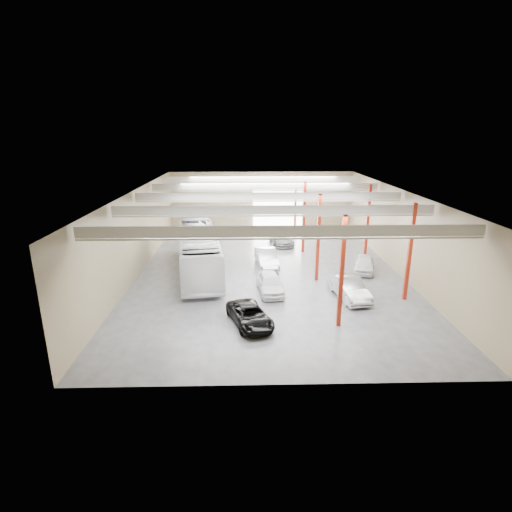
{
  "coord_description": "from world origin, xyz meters",
  "views": [
    {
      "loc": [
        -1.9,
        -32.32,
        11.53
      ],
      "look_at": [
        -1.13,
        -2.36,
        2.2
      ],
      "focal_mm": 28.0,
      "sensor_mm": 36.0,
      "label": 1
    }
  ],
  "objects_px": {
    "car_row_a": "(270,283)",
    "car_right_near": "(349,288)",
    "car_row_c": "(281,238)",
    "coach_bus": "(199,252)",
    "car_right_far": "(365,264)",
    "black_sedan": "(250,315)",
    "car_row_b": "(266,258)"
  },
  "relations": [
    {
      "from": "coach_bus",
      "to": "car_row_c",
      "type": "xyz_separation_m",
      "value": [
        7.78,
        8.85,
        -1.15
      ]
    },
    {
      "from": "coach_bus",
      "to": "car_row_c",
      "type": "bearing_deg",
      "value": 39.72
    },
    {
      "from": "coach_bus",
      "to": "car_row_c",
      "type": "height_order",
      "value": "coach_bus"
    },
    {
      "from": "coach_bus",
      "to": "car_right_far",
      "type": "distance_m",
      "value": 14.29
    },
    {
      "from": "car_right_near",
      "to": "car_row_c",
      "type": "bearing_deg",
      "value": 94.87
    },
    {
      "from": "coach_bus",
      "to": "car_row_a",
      "type": "bearing_deg",
      "value": -47.66
    },
    {
      "from": "coach_bus",
      "to": "car_right_far",
      "type": "height_order",
      "value": "coach_bus"
    },
    {
      "from": "car_row_a",
      "to": "car_right_near",
      "type": "relative_size",
      "value": 0.91
    },
    {
      "from": "black_sedan",
      "to": "car_right_near",
      "type": "bearing_deg",
      "value": 11.0
    },
    {
      "from": "car_row_c",
      "to": "car_right_far",
      "type": "height_order",
      "value": "car_row_c"
    },
    {
      "from": "coach_bus",
      "to": "car_right_near",
      "type": "bearing_deg",
      "value": -35.86
    },
    {
      "from": "car_row_a",
      "to": "car_row_c",
      "type": "bearing_deg",
      "value": 76.76
    },
    {
      "from": "car_row_a",
      "to": "car_row_b",
      "type": "height_order",
      "value": "car_row_b"
    },
    {
      "from": "black_sedan",
      "to": "car_row_a",
      "type": "xyz_separation_m",
      "value": [
        1.58,
        5.2,
        0.12
      ]
    },
    {
      "from": "black_sedan",
      "to": "car_row_b",
      "type": "bearing_deg",
      "value": 63.45
    },
    {
      "from": "car_row_b",
      "to": "car_row_c",
      "type": "height_order",
      "value": "car_row_b"
    },
    {
      "from": "coach_bus",
      "to": "car_right_near",
      "type": "relative_size",
      "value": 2.8
    },
    {
      "from": "black_sedan",
      "to": "car_right_far",
      "type": "distance_m",
      "value": 13.94
    },
    {
      "from": "coach_bus",
      "to": "car_right_near",
      "type": "height_order",
      "value": "coach_bus"
    },
    {
      "from": "black_sedan",
      "to": "car_row_a",
      "type": "bearing_deg",
      "value": 54.7
    },
    {
      "from": "black_sedan",
      "to": "car_row_b",
      "type": "distance_m",
      "value": 11.33
    },
    {
      "from": "coach_bus",
      "to": "black_sedan",
      "type": "height_order",
      "value": "coach_bus"
    },
    {
      "from": "coach_bus",
      "to": "car_row_a",
      "type": "height_order",
      "value": "coach_bus"
    },
    {
      "from": "black_sedan",
      "to": "car_right_far",
      "type": "relative_size",
      "value": 1.11
    },
    {
      "from": "car_row_b",
      "to": "car_right_far",
      "type": "xyz_separation_m",
      "value": [
        8.4,
        -1.5,
        -0.1
      ]
    },
    {
      "from": "car_right_near",
      "to": "car_right_far",
      "type": "height_order",
      "value": "car_right_near"
    },
    {
      "from": "coach_bus",
      "to": "car_row_b",
      "type": "relative_size",
      "value": 2.79
    },
    {
      "from": "coach_bus",
      "to": "car_row_b",
      "type": "distance_m",
      "value": 6.09
    },
    {
      "from": "car_row_c",
      "to": "car_right_far",
      "type": "xyz_separation_m",
      "value": [
        6.46,
        -9.0,
        -0.02
      ]
    },
    {
      "from": "black_sedan",
      "to": "car_row_a",
      "type": "height_order",
      "value": "car_row_a"
    },
    {
      "from": "car_right_near",
      "to": "car_row_b",
      "type": "bearing_deg",
      "value": 118.88
    },
    {
      "from": "car_right_far",
      "to": "black_sedan",
      "type": "bearing_deg",
      "value": -117.93
    }
  ]
}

